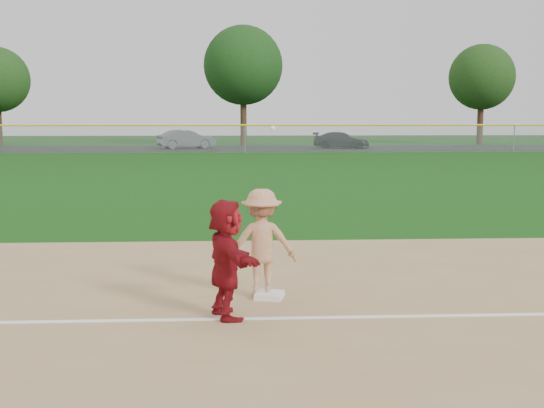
{
  "coord_description": "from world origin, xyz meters",
  "views": [
    {
      "loc": [
        -0.58,
        -9.82,
        2.8
      ],
      "look_at": [
        0.0,
        1.5,
        1.3
      ],
      "focal_mm": 45.0,
      "sensor_mm": 36.0,
      "label": 1
    }
  ],
  "objects_px": {
    "first_base": "(269,295)",
    "car_mid": "(186,139)",
    "car_right": "(341,140)",
    "base_runner": "(226,259)"
  },
  "relations": [
    {
      "from": "car_mid",
      "to": "car_right",
      "type": "relative_size",
      "value": 1.01
    },
    {
      "from": "base_runner",
      "to": "car_mid",
      "type": "xyz_separation_m",
      "value": [
        -3.97,
        46.66,
        -0.07
      ]
    },
    {
      "from": "car_mid",
      "to": "car_right",
      "type": "bearing_deg",
      "value": -112.65
    },
    {
      "from": "first_base",
      "to": "car_mid",
      "type": "distance_m",
      "value": 45.95
    },
    {
      "from": "first_base",
      "to": "car_right",
      "type": "distance_m",
      "value": 46.26
    },
    {
      "from": "first_base",
      "to": "car_mid",
      "type": "xyz_separation_m",
      "value": [
        -4.61,
        45.72,
        0.71
      ]
    },
    {
      "from": "car_mid",
      "to": "first_base",
      "type": "bearing_deg",
      "value": 163.89
    },
    {
      "from": "car_mid",
      "to": "car_right",
      "type": "distance_m",
      "value": 12.68
    },
    {
      "from": "base_runner",
      "to": "car_mid",
      "type": "height_order",
      "value": "base_runner"
    },
    {
      "from": "first_base",
      "to": "car_mid",
      "type": "bearing_deg",
      "value": 95.76
    }
  ]
}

